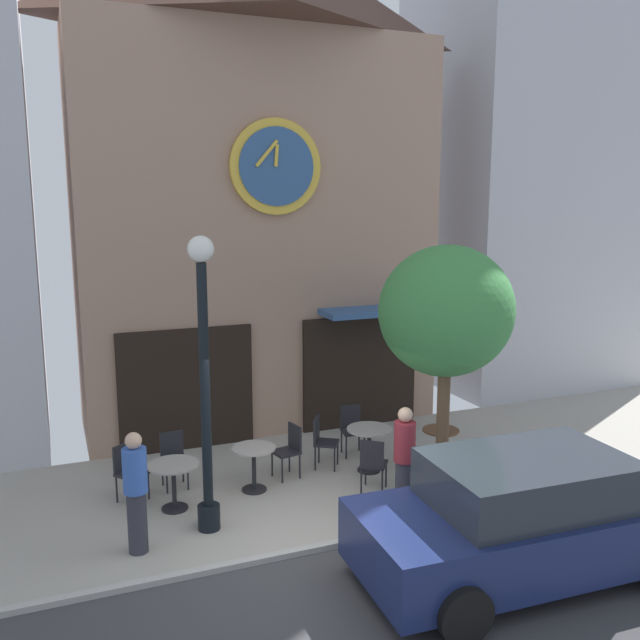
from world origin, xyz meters
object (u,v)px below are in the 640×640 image
(cafe_table_center_left, at_px, (440,443))
(pedestrian_maroon, at_px, (404,460))
(street_lamp, at_px, (205,385))
(cafe_table_near_curb, at_px, (174,476))
(street_tree, at_px, (446,312))
(pedestrian_blue, at_px, (136,491))
(cafe_chair_corner, at_px, (290,447))
(cafe_chair_left_end, at_px, (173,455))
(cafe_chair_facing_wall, at_px, (128,468))
(cafe_chair_under_awning, at_px, (373,461))
(cafe_chair_near_tree, at_px, (352,426))
(cafe_chair_curbside, at_px, (322,438))
(cafe_table_rightmost, at_px, (369,439))
(cafe_table_near_door, at_px, (254,460))
(parked_car_navy, at_px, (526,517))

(cafe_table_center_left, height_order, pedestrian_maroon, pedestrian_maroon)
(street_lamp, distance_m, cafe_table_near_curb, 1.81)
(street_tree, relative_size, pedestrian_blue, 2.38)
(street_tree, relative_size, cafe_chair_corner, 4.42)
(cafe_chair_left_end, height_order, cafe_chair_corner, same)
(cafe_chair_facing_wall, xyz_separation_m, cafe_chair_under_awning, (3.66, -1.19, 0.00))
(cafe_table_near_curb, height_order, cafe_chair_under_awning, cafe_chair_under_awning)
(cafe_chair_near_tree, distance_m, cafe_chair_corner, 1.52)
(pedestrian_maroon, bearing_deg, cafe_chair_curbside, 101.40)
(cafe_table_near_curb, bearing_deg, pedestrian_maroon, -25.18)
(cafe_table_rightmost, bearing_deg, street_lamp, -161.34)
(cafe_table_near_door, height_order, parked_car_navy, parked_car_navy)
(cafe_chair_corner, bearing_deg, pedestrian_maroon, -61.21)
(cafe_chair_curbside, bearing_deg, cafe_table_near_curb, -165.85)
(cafe_chair_under_awning, bearing_deg, cafe_table_center_left, 13.44)
(cafe_table_center_left, height_order, cafe_chair_facing_wall, cafe_chair_facing_wall)
(cafe_chair_curbside, bearing_deg, parked_car_navy, -75.77)
(cafe_chair_under_awning, xyz_separation_m, cafe_chair_near_tree, (0.39, 1.67, 0.00))
(street_tree, relative_size, cafe_chair_left_end, 4.42)
(cafe_chair_curbside, xyz_separation_m, cafe_chair_corner, (-0.65, -0.17, 0.00))
(cafe_table_near_curb, distance_m, cafe_table_near_door, 1.33)
(cafe_table_near_door, bearing_deg, cafe_chair_corner, 23.08)
(cafe_chair_left_end, bearing_deg, cafe_chair_corner, -10.60)
(cafe_chair_curbside, relative_size, cafe_chair_corner, 1.00)
(cafe_table_near_curb, bearing_deg, street_tree, -13.76)
(pedestrian_blue, bearing_deg, street_tree, 1.07)
(cafe_chair_facing_wall, distance_m, parked_car_navy, 5.95)
(parked_car_navy, bearing_deg, cafe_chair_corner, 113.24)
(cafe_table_near_curb, bearing_deg, cafe_table_center_left, -3.08)
(cafe_table_near_door, xyz_separation_m, cafe_chair_near_tree, (2.13, 0.88, 0.01))
(cafe_table_rightmost, relative_size, pedestrian_blue, 0.47)
(cafe_table_near_curb, distance_m, parked_car_navy, 5.10)
(cafe_chair_left_end, height_order, parked_car_navy, parked_car_navy)
(cafe_table_center_left, bearing_deg, cafe_chair_near_tree, 129.04)
(cafe_table_rightmost, xyz_separation_m, cafe_chair_left_end, (-3.24, 0.64, -0.04))
(cafe_chair_left_end, bearing_deg, pedestrian_blue, -112.82)
(cafe_table_rightmost, xyz_separation_m, cafe_chair_curbside, (-0.69, 0.46, -0.04))
(pedestrian_maroon, bearing_deg, pedestrian_blue, 174.23)
(cafe_table_rightmost, bearing_deg, cafe_chair_left_end, 168.75)
(cafe_table_center_left, relative_size, pedestrian_blue, 0.45)
(cafe_chair_curbside, relative_size, pedestrian_blue, 0.54)
(cafe_table_near_curb, xyz_separation_m, cafe_table_near_door, (1.32, 0.20, -0.02))
(cafe_chair_near_tree, relative_size, cafe_chair_corner, 1.00)
(cafe_chair_left_end, bearing_deg, cafe_chair_under_awning, -26.58)
(cafe_table_near_door, height_order, cafe_table_center_left, cafe_table_center_left)
(street_lamp, height_order, cafe_table_rightmost, street_lamp)
(pedestrian_blue, bearing_deg, street_lamp, 15.16)
(cafe_table_near_curb, bearing_deg, pedestrian_blue, -121.80)
(cafe_chair_under_awning, bearing_deg, parked_car_navy, -76.50)
(cafe_chair_curbside, height_order, parked_car_navy, parked_car_navy)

